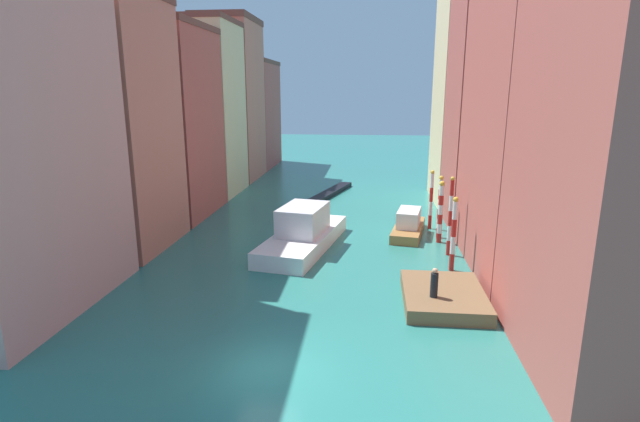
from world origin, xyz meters
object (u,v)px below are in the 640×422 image
object	(u,v)px
mooring_pole_2	(440,211)
mooring_pole_1	(450,216)
mooring_pole_0	(454,234)
mooring_pole_4	(431,199)
gondola_black	(330,193)
person_on_dock	(434,284)
motorboat_0	(408,225)
vaporetto_white	(303,233)
waterfront_dock	(443,296)
mooring_pole_3	(440,206)

from	to	relation	value
mooring_pole_2	mooring_pole_1	bearing A→B (deg)	-85.01
mooring_pole_0	mooring_pole_4	world-z (taller)	mooring_pole_4
mooring_pole_0	gondola_black	bearing A→B (deg)	113.42
mooring_pole_2	gondola_black	size ratio (longest dim) A/B	0.42
person_on_dock	motorboat_0	size ratio (longest dim) A/B	0.24
motorboat_0	vaporetto_white	bearing A→B (deg)	-152.26
gondola_black	person_on_dock	bearing A→B (deg)	-74.58
waterfront_dock	motorboat_0	xyz separation A→B (m)	(-0.90, 11.82, 0.37)
mooring_pole_1	waterfront_dock	bearing A→B (deg)	-100.02
mooring_pole_1	mooring_pole_3	distance (m)	3.86
gondola_black	motorboat_0	distance (m)	15.00
person_on_dock	mooring_pole_3	world-z (taller)	mooring_pole_3
motorboat_0	mooring_pole_3	bearing A→B (deg)	-14.62
mooring_pole_2	mooring_pole_4	distance (m)	3.46
mooring_pole_0	gondola_black	size ratio (longest dim) A/B	0.43
gondola_black	waterfront_dock	bearing A→B (deg)	-72.78
waterfront_dock	mooring_pole_3	xyz separation A→B (m)	(1.18, 11.28, 1.95)
mooring_pole_0	vaporetto_white	bearing A→B (deg)	159.79
waterfront_dock	person_on_dock	distance (m)	1.49
mooring_pole_1	mooring_pole_3	xyz separation A→B (m)	(-0.14, 3.84, -0.30)
waterfront_dock	vaporetto_white	xyz separation A→B (m)	(-8.13, 8.02, 0.67)
mooring_pole_1	mooring_pole_2	size ratio (longest dim) A/B	1.18
person_on_dock	motorboat_0	world-z (taller)	person_on_dock
person_on_dock	mooring_pole_1	xyz separation A→B (m)	(1.92, 8.35, 1.24)
mooring_pole_2	motorboat_0	size ratio (longest dim) A/B	0.71
mooring_pole_0	mooring_pole_1	bearing A→B (deg)	85.61
person_on_dock	mooring_pole_4	world-z (taller)	mooring_pole_4
waterfront_dock	mooring_pole_3	world-z (taller)	mooring_pole_3
mooring_pole_4	gondola_black	xyz separation A→B (m)	(-8.62, 11.57, -2.09)
person_on_dock	mooring_pole_3	xyz separation A→B (m)	(1.78, 12.19, 0.94)
mooring_pole_2	gondola_black	bearing A→B (deg)	120.56
motorboat_0	mooring_pole_1	bearing A→B (deg)	-63.17
mooring_pole_2	mooring_pole_3	bearing A→B (deg)	85.28
waterfront_dock	gondola_black	xyz separation A→B (m)	(-7.79, 25.14, -0.13)
vaporetto_white	mooring_pole_4	bearing A→B (deg)	31.74
mooring_pole_1	mooring_pole_0	bearing A→B (deg)	-94.39
mooring_pole_0	mooring_pole_1	distance (m)	2.85
mooring_pole_2	mooring_pole_3	xyz separation A→B (m)	(0.10, 1.17, 0.07)
mooring_pole_0	mooring_pole_2	bearing A→B (deg)	90.18
mooring_pole_0	mooring_pole_4	xyz separation A→B (m)	(-0.26, 8.95, 0.05)
mooring_pole_3	motorboat_0	size ratio (longest dim) A/B	0.74
person_on_dock	gondola_black	size ratio (longest dim) A/B	0.14
mooring_pole_3	mooring_pole_4	world-z (taller)	mooring_pole_4
waterfront_dock	mooring_pole_1	distance (m)	7.88
person_on_dock	mooring_pole_0	size ratio (longest dim) A/B	0.33
waterfront_dock	motorboat_0	distance (m)	11.86
mooring_pole_1	gondola_black	world-z (taller)	mooring_pole_1
person_on_dock	gondola_black	xyz separation A→B (m)	(-7.18, 26.05, -1.14)
waterfront_dock	mooring_pole_2	distance (m)	10.34
mooring_pole_1	person_on_dock	bearing A→B (deg)	-102.96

